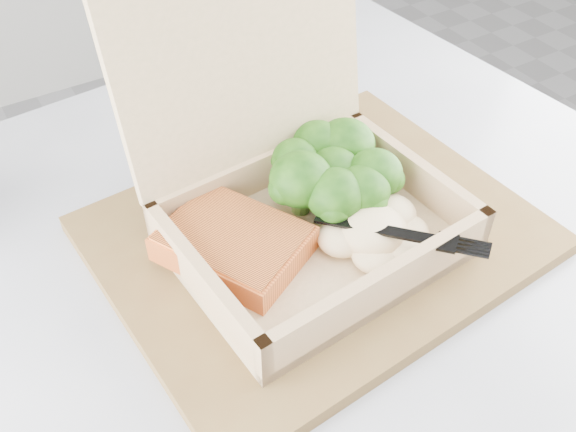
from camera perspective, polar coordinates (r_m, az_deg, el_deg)
cafe_table at (r=0.68m, az=1.90°, el=-17.95°), size 0.88×0.88×0.73m
serving_tray at (r=0.57m, az=2.50°, el=-1.67°), size 0.38×0.31×0.02m
takeout_container at (r=0.53m, az=0.40°, el=3.40°), size 0.24×0.22×0.21m
salmon_fillet at (r=0.52m, az=-4.83°, el=-2.45°), size 0.13×0.14×0.02m
broccoli_pile at (r=0.56m, az=4.08°, el=3.56°), size 0.12×0.12×0.04m
mashed_potatoes at (r=0.53m, az=7.54°, el=-1.23°), size 0.09×0.08×0.03m
plastic_fork at (r=0.51m, az=5.75°, el=-0.59°), size 0.10×0.12×0.01m
receipt at (r=0.72m, az=-4.83°, el=8.69°), size 0.07×0.14×0.00m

